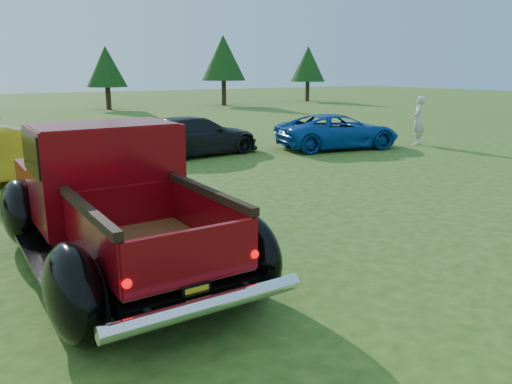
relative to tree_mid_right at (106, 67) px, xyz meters
name	(u,v)px	position (x,y,z in m)	size (l,w,h in m)	color
ground	(251,256)	(-6.00, -30.00, -2.97)	(120.00, 120.00, 0.00)	#2C4C15
tree_mid_right	(106,67)	(0.00, 0.00, 0.00)	(2.82, 2.82, 4.40)	#332114
tree_east	(223,58)	(9.00, -0.50, 0.68)	(3.46, 3.46, 5.40)	#332114
tree_far_east	(308,64)	(18.00, 0.50, 0.27)	(3.07, 3.07, 4.80)	#332114
pickup_truck	(108,197)	(-7.85, -29.01, -2.00)	(2.73, 5.59, 2.05)	black
show_car_yellow	(11,154)	(-8.54, -22.43, -2.25)	(1.52, 4.36, 1.44)	gold
show_car_grey	(196,136)	(-2.82, -21.05, -2.33)	(1.81, 4.45, 1.29)	black
show_car_blue	(338,131)	(2.19, -22.36, -2.35)	(2.06, 4.47, 1.24)	#0E439B
spectator	(418,121)	(5.35, -23.24, -2.06)	(0.67, 0.44, 1.83)	beige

